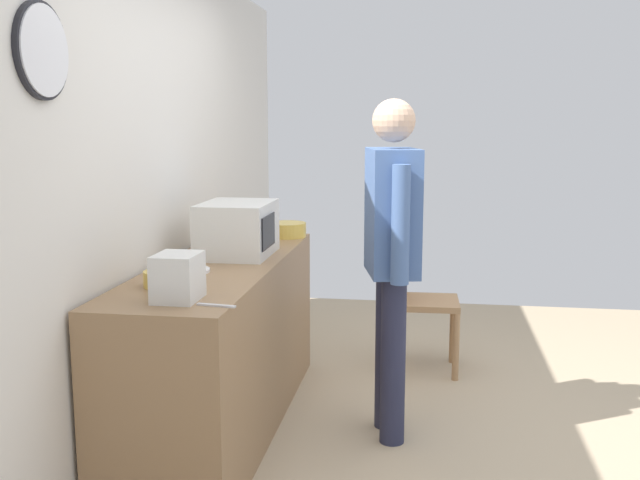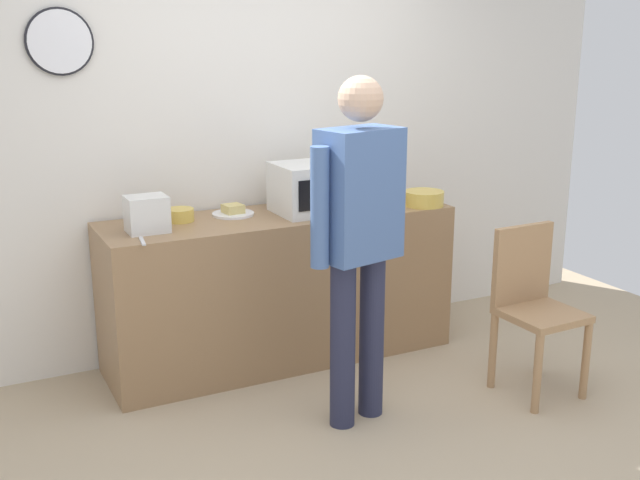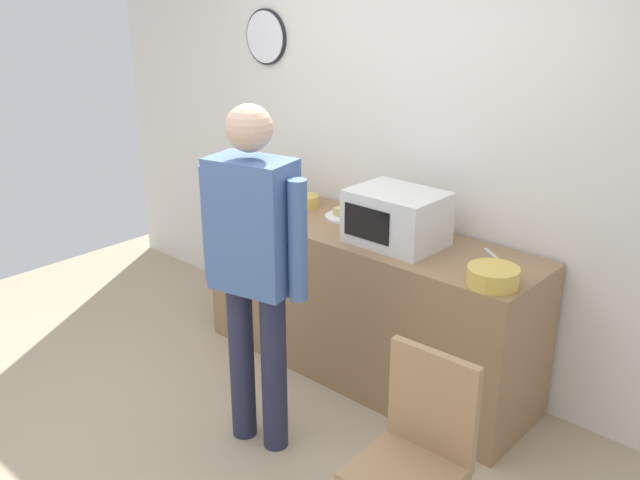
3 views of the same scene
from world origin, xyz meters
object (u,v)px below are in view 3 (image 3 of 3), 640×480
microwave (397,218)px  person_standing (254,257)px  toaster (263,190)px  sandwich_plate (345,214)px  fork_utensil (492,255)px  spoon_utensil (233,209)px  salad_bowl (493,277)px  cereal_bowl (306,201)px  wooden_chair (416,453)px

microwave → person_standing: 0.90m
microwave → toaster: size_ratio=2.27×
sandwich_plate → fork_utensil: size_ratio=1.48×
microwave → spoon_utensil: bearing=-169.3°
sandwich_plate → fork_utensil: sandwich_plate is taller
microwave → spoon_utensil: 1.15m
salad_bowl → cereal_bowl: size_ratio=1.52×
person_standing → microwave: bearing=76.9°
wooden_chair → microwave: bearing=130.6°
cereal_bowl → spoon_utensil: bearing=-131.3°
salad_bowl → toaster: toaster is taller
salad_bowl → sandwich_plate: bearing=166.1°
sandwich_plate → wooden_chair: (1.34, -1.14, -0.42)m
person_standing → toaster: bearing=134.4°
sandwich_plate → salad_bowl: 1.21m
sandwich_plate → salad_bowl: (1.17, -0.29, 0.03)m
salad_bowl → person_standing: person_standing is taller
sandwich_plate → salad_bowl: salad_bowl is taller
microwave → fork_utensil: size_ratio=2.94×
salad_bowl → spoon_utensil: salad_bowl is taller
sandwich_plate → fork_utensil: bearing=3.2°
toaster → spoon_utensil: bearing=-112.5°
toaster → fork_utensil: (1.53, 0.22, -0.10)m
person_standing → wooden_chair: person_standing is taller
salad_bowl → wooden_chair: bearing=-78.5°
salad_bowl → fork_utensil: (-0.19, 0.34, -0.04)m
cereal_bowl → spoon_utensil: (-0.31, -0.35, -0.03)m
toaster → wooden_chair: toaster is taller
toaster → person_standing: 1.20m
microwave → person_standing: bearing=-103.1°
microwave → fork_utensil: 0.55m
microwave → fork_utensil: bearing=22.0°
fork_utensil → person_standing: person_standing is taller
cereal_bowl → person_standing: size_ratio=0.09×
salad_bowl → toaster: (-1.73, 0.13, 0.05)m
person_standing → wooden_chair: (1.06, -0.12, -0.52)m
toaster → spoon_utensil: 0.23m
sandwich_plate → toaster: size_ratio=1.14×
salad_bowl → wooden_chair: size_ratio=0.27×
fork_utensil → toaster: bearing=-171.9°
microwave → sandwich_plate: (-0.49, 0.14, -0.13)m
microwave → person_standing: person_standing is taller
toaster → fork_utensil: 1.55m
cereal_bowl → spoon_utensil: 0.47m
microwave → wooden_chair: 1.42m
sandwich_plate → person_standing: size_ratio=0.14×
sandwich_plate → cereal_bowl: (-0.33, -0.00, 0.02)m
cereal_bowl → salad_bowl: bearing=-10.8°
salad_bowl → wooden_chair: (0.17, -0.85, -0.44)m
salad_bowl → toaster: bearing=175.8°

